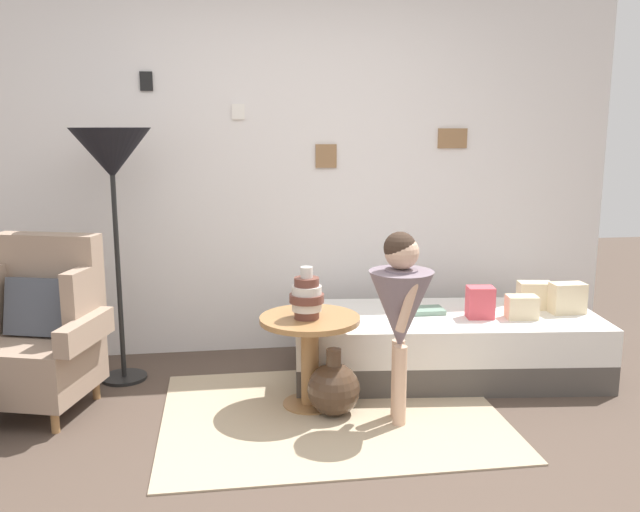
% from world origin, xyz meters
% --- Properties ---
extents(ground_plane, '(12.00, 12.00, 0.00)m').
position_xyz_m(ground_plane, '(0.00, 0.00, 0.00)').
color(ground_plane, '#4C3D33').
extents(gallery_wall, '(4.80, 0.12, 2.60)m').
position_xyz_m(gallery_wall, '(0.00, 1.95, 1.30)').
color(gallery_wall, silver).
rests_on(gallery_wall, ground).
extents(rug, '(1.84, 1.40, 0.01)m').
position_xyz_m(rug, '(0.18, 0.70, 0.01)').
color(rug, tan).
rests_on(rug, ground).
extents(armchair, '(0.87, 0.75, 0.97)m').
position_xyz_m(armchair, '(-1.42, 1.06, 0.44)').
color(armchair, '#9E7042').
rests_on(armchair, ground).
extents(daybed, '(1.97, 0.99, 0.40)m').
position_xyz_m(daybed, '(0.99, 1.22, 0.20)').
color(daybed, '#4C4742').
rests_on(daybed, ground).
extents(pillow_head, '(0.21, 0.12, 0.19)m').
position_xyz_m(pillow_head, '(1.76, 1.14, 0.50)').
color(pillow_head, beige).
rests_on(pillow_head, daybed).
extents(pillow_mid, '(0.23, 0.15, 0.18)m').
position_xyz_m(pillow_mid, '(1.60, 1.27, 0.49)').
color(pillow_mid, beige).
rests_on(pillow_mid, daybed).
extents(pillow_back, '(0.20, 0.14, 0.14)m').
position_xyz_m(pillow_back, '(1.42, 1.06, 0.47)').
color(pillow_back, beige).
rests_on(pillow_back, daybed).
extents(pillow_extra, '(0.18, 0.14, 0.20)m').
position_xyz_m(pillow_extra, '(1.17, 1.11, 0.50)').
color(pillow_extra, '#D64C56').
rests_on(pillow_extra, daybed).
extents(side_table, '(0.56, 0.56, 0.53)m').
position_xyz_m(side_table, '(0.08, 0.85, 0.38)').
color(side_table, '#9E7042').
rests_on(side_table, ground).
extents(vase_striped, '(0.19, 0.19, 0.29)m').
position_xyz_m(vase_striped, '(0.06, 0.83, 0.65)').
color(vase_striped, brown).
rests_on(vase_striped, side_table).
extents(floor_lamp, '(0.47, 0.47, 1.56)m').
position_xyz_m(floor_lamp, '(-1.03, 1.43, 1.37)').
color(floor_lamp, black).
rests_on(floor_lamp, ground).
extents(person_child, '(0.34, 0.34, 1.04)m').
position_xyz_m(person_child, '(0.52, 0.58, 0.66)').
color(person_child, '#D8AD8E').
rests_on(person_child, ground).
extents(book_on_daybed, '(0.22, 0.16, 0.03)m').
position_xyz_m(book_on_daybed, '(0.88, 1.27, 0.42)').
color(book_on_daybed, gray).
rests_on(book_on_daybed, daybed).
extents(demijohn_near, '(0.29, 0.29, 0.38)m').
position_xyz_m(demijohn_near, '(0.19, 0.72, 0.15)').
color(demijohn_near, '#473323').
rests_on(demijohn_near, ground).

